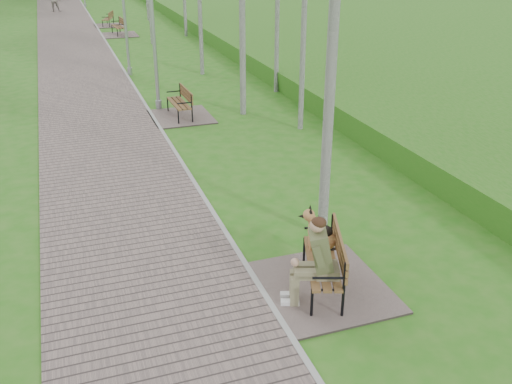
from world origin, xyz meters
The scene contains 10 objects.
ground centered at (0.00, 0.00, 0.00)m, with size 120.00×120.00×0.00m, color #266E15.
walkway centered at (-1.75, 21.50, 0.02)m, with size 3.50×67.00×0.04m, color #645551.
kerb centered at (0.00, 21.50, 0.03)m, with size 0.10×67.00×0.05m, color #999993.
embankment centered at (12.00, 20.00, 0.00)m, with size 14.00×70.00×1.60m, color #4E7D2B.
bench_main centered at (0.92, -5.25, 0.51)m, with size 2.05×2.28×1.79m.
bench_second centered at (0.83, 5.13, 0.22)m, with size 1.90×2.11×1.17m.
bench_third centered at (0.95, 21.88, 0.22)m, with size 1.94×2.16×1.19m.
bench_far centered at (0.76, 25.69, 0.20)m, with size 1.78×1.98×1.09m.
lamp_post_near centered at (0.36, 6.27, 2.51)m, with size 0.21×0.21×5.36m.
lamp_post_second centered at (0.15, 11.71, 2.43)m, with size 0.20×0.20×5.19m.
Camera 1 is at (-2.73, -12.45, 5.51)m, focal length 40.00 mm.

